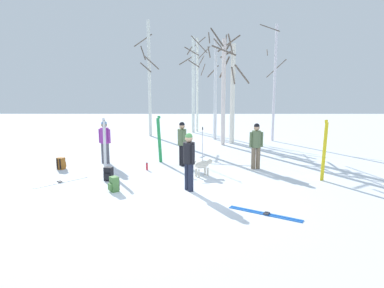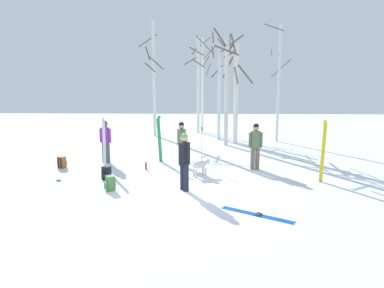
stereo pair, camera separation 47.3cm
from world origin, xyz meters
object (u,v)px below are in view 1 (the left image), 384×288
object	(u,v)px
person_0	(103,139)
backpack_2	(112,184)
ski_pair_lying_0	(59,182)
person_2	(181,141)
birch_tree_1	(192,83)
water_bottle_0	(145,167)
ski_pair_planted_2	(323,151)
birch_tree_6	(273,82)
birch_tree_3	(214,85)
birch_tree_4	(222,88)
birch_tree_0	(148,78)
ski_pair_lying_1	(263,214)
dog	(202,165)
birch_tree_5	(231,91)
ski_pair_planted_0	(103,145)
birch_tree_2	(196,82)
person_1	(188,158)
person_3	(255,143)
backpack_1	(107,174)
backpack_0	(59,164)
ski_poles_0	(201,146)
ski_pair_planted_1	(158,139)

from	to	relation	value
person_0	backpack_2	world-z (taller)	person_0
ski_pair_lying_0	backpack_2	bearing A→B (deg)	-26.16
person_2	birch_tree_1	size ratio (longest dim) A/B	0.27
ski_pair_lying_0	water_bottle_0	size ratio (longest dim) A/B	5.05
ski_pair_planted_2	birch_tree_6	size ratio (longest dim) A/B	0.31
backpack_2	birch_tree_3	xyz separation A→B (m)	(3.64, 10.00, 2.98)
person_0	birch_tree_4	xyz separation A→B (m)	(5.14, 4.38, 2.03)
birch_tree_0	ski_pair_lying_1	bearing A→B (deg)	-71.54
dog	birch_tree_5	world-z (taller)	birch_tree_5
person_2	dog	xyz separation A→B (m)	(0.76, -1.53, -0.59)
birch_tree_1	water_bottle_0	bearing A→B (deg)	-99.38
ski_pair_planted_0	birch_tree_4	world-z (taller)	birch_tree_4
birch_tree_1	birch_tree_5	xyz separation A→B (m)	(2.10, -4.44, -0.49)
person_2	birch_tree_2	size ratio (longest dim) A/B	0.27
ski_pair_lying_1	birch_tree_6	bearing A→B (deg)	75.68
person_0	ski_pair_lying_1	bearing A→B (deg)	-46.20
person_1	birch_tree_2	distance (m)	13.72
person_0	ski_pair_lying_0	xyz separation A→B (m)	(-0.74, -2.73, -0.97)
birch_tree_1	birch_tree_6	xyz separation A→B (m)	(4.54, -3.63, 0.03)
birch_tree_4	birch_tree_5	bearing A→B (deg)	47.24
water_bottle_0	ski_pair_lying_1	bearing A→B (deg)	-51.77
birch_tree_1	birch_tree_2	distance (m)	0.63
person_3	birch_tree_6	world-z (taller)	birch_tree_6
ski_pair_planted_0	backpack_1	distance (m)	1.60
ski_pair_lying_1	birch_tree_6	world-z (taller)	birch_tree_6
birch_tree_2	ski_pair_planted_2	bearing A→B (deg)	-72.62
backpack_0	birch_tree_4	xyz separation A→B (m)	(6.54, 5.36, 2.80)
person_3	birch_tree_1	size ratio (longest dim) A/B	0.27
ski_poles_0	birch_tree_6	world-z (taller)	birch_tree_6
ski_pair_planted_0	birch_tree_6	xyz separation A→B (m)	(7.79, 6.92, 2.38)
ski_pair_lying_0	ski_pair_planted_0	bearing A→B (deg)	56.35
person_1	person_3	bearing A→B (deg)	47.04
birch_tree_1	birch_tree_4	xyz separation A→B (m)	(1.59, -5.00, -0.30)
backpack_2	birch_tree_0	bearing A→B (deg)	91.79
person_3	backpack_1	xyz separation A→B (m)	(-5.12, -1.58, -0.77)
ski_pair_planted_2	birch_tree_4	size ratio (longest dim) A/B	0.33
person_3	birch_tree_3	xyz separation A→B (m)	(-1.03, 7.25, 2.21)
ski_pair_planted_0	ski_pair_lying_1	size ratio (longest dim) A/B	1.19
person_0	ski_pair_planted_1	size ratio (longest dim) A/B	0.91
person_0	backpack_2	size ratio (longest dim) A/B	3.90
person_2	dog	world-z (taller)	person_2
person_2	dog	bearing A→B (deg)	-63.49
water_bottle_0	person_1	bearing A→B (deg)	-57.37
birch_tree_2	birch_tree_4	distance (m)	5.69
ski_pair_lying_0	birch_tree_2	world-z (taller)	birch_tree_2
ski_pair_lying_1	backpack_1	bearing A→B (deg)	146.68
ski_pair_planted_1	ski_pair_lying_1	distance (m)	6.51
dog	birch_tree_6	world-z (taller)	birch_tree_6
birch_tree_1	backpack_2	bearing A→B (deg)	-100.22
backpack_1	birch_tree_0	world-z (taller)	birch_tree_0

